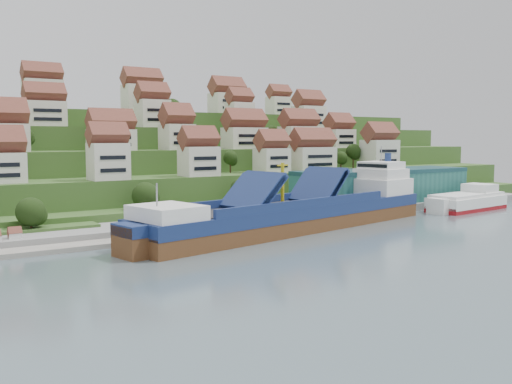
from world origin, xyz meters
TOP-DOWN VIEW (x-y plane):
  - ground at (0.00, 0.00)m, footprint 300.00×300.00m
  - quay at (20.00, 15.00)m, footprint 180.00×14.00m
  - hillside at (0.00, 103.55)m, footprint 260.00×128.00m
  - hillside_village at (0.41, 60.50)m, footprint 159.03×64.94m
  - hillside_trees at (-14.12, 42.37)m, footprint 143.30×62.45m
  - warehouse at (52.00, 17.00)m, footprint 60.00×15.00m
  - flagpole at (18.11, 10.00)m, footprint 1.28×0.16m
  - cargo_ship at (8.03, 0.28)m, footprint 87.16×29.43m
  - second_ship at (72.11, 1.49)m, footprint 29.30×13.36m

SIDE VIEW (x-z plane):
  - ground at x=0.00m, z-range 0.00..0.00m
  - quay at x=20.00m, z-range 0.00..2.20m
  - second_ship at x=72.11m, z-range -1.63..6.60m
  - cargo_ship at x=8.03m, z-range -6.03..13.19m
  - flagpole at x=18.11m, z-range 2.88..10.88m
  - warehouse at x=52.00m, z-range 2.20..12.20m
  - hillside at x=0.00m, z-range -4.84..26.16m
  - hillside_trees at x=-14.12m, z-range -0.21..31.88m
  - hillside_village at x=0.41m, z-range 9.76..39.06m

